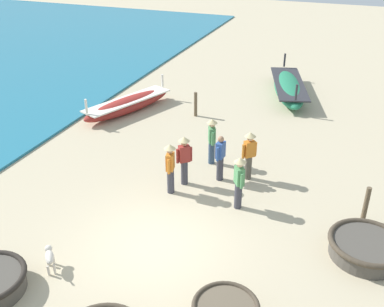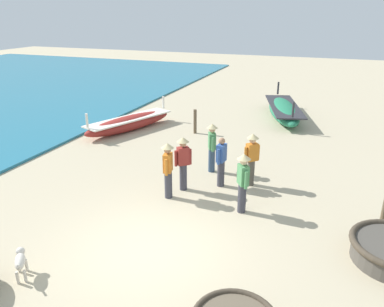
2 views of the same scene
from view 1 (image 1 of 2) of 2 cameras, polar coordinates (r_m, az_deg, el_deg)
The scene contains 13 objects.
ground_plane at distance 12.07m, azimuth -4.78°, elevation -11.55°, with size 80.00×80.00×0.00m, color #BCAD8C.
coracle_center at distance 12.36m, azimuth 21.27°, elevation -11.00°, with size 1.94×1.94×0.51m.
long_boat_green_hull at distance 20.02m, azimuth -8.14°, elevation 6.19°, with size 2.56×4.72×1.20m.
long_boat_white_hull at distance 22.22m, azimuth 12.15°, elevation 8.18°, with size 2.73×5.43×1.38m.
fisherman_hauling at distance 15.31m, azimuth 2.54°, elevation 1.94°, with size 0.36×0.49×1.67m.
fisherman_standing_right at distance 12.98m, azimuth 6.00°, elevation -3.33°, with size 0.37×0.45×1.67m.
fisherman_by_coracle at distance 14.49m, azimuth 7.28°, elevation 0.12°, with size 0.41×0.40×1.67m.
fisherman_with_hat at distance 14.08m, azimuth -0.99°, elevation -0.49°, with size 0.43×0.39×1.67m.
fisherman_crouching at distance 13.64m, azimuth -2.78°, elevation -1.53°, with size 0.36×0.52×1.67m.
fisherman_standing_left at distance 14.39m, azimuth 3.61°, elevation -0.44°, with size 0.26×0.53×1.57m.
dog at distance 11.65m, azimuth -17.64°, elevation -12.37°, with size 0.49×0.56×0.55m.
mooring_post_inland at distance 19.32m, azimuth 0.46°, elevation 6.27°, with size 0.14×0.14×1.07m, color brown.
mooring_post_mid_beach at distance 13.50m, azimuth 21.23°, elevation -6.03°, with size 0.14×0.14×1.08m, color brown.
Camera 1 is at (4.24, -8.32, 7.64)m, focal length 42.00 mm.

